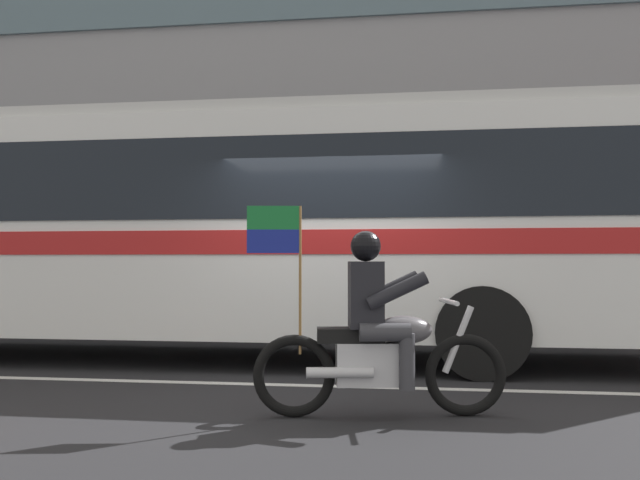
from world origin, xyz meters
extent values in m
plane|color=black|center=(0.00, 0.00, 0.00)|extent=(60.00, 60.00, 0.00)
cube|color=#B7B2A8|center=(0.00, 5.10, 0.07)|extent=(28.00, 3.80, 0.15)
cube|color=silver|center=(0.00, -0.60, 0.00)|extent=(26.60, 0.14, 0.01)
cube|color=gray|center=(0.00, 7.40, 5.27)|extent=(28.00, 0.80, 10.55)
cube|color=#4C606B|center=(0.00, 6.96, 3.69)|extent=(25.76, 0.10, 1.40)
cube|color=white|center=(-1.57, 1.20, 1.73)|extent=(11.81, 2.61, 2.70)
cube|color=black|center=(-1.57, 1.20, 2.28)|extent=(10.87, 2.65, 0.96)
cube|color=red|center=(-1.57, 1.20, 1.53)|extent=(11.58, 2.64, 0.28)
cube|color=silver|center=(-1.57, 1.20, 3.14)|extent=(11.58, 2.48, 0.16)
cylinder|color=black|center=(1.68, 0.02, 0.52)|extent=(1.04, 0.30, 1.04)
torus|color=black|center=(1.37, -1.80, 0.34)|extent=(0.70, 0.21, 0.69)
torus|color=black|center=(-0.06, -2.04, 0.34)|extent=(0.70, 0.21, 0.69)
cube|color=silver|center=(0.60, -1.93, 0.44)|extent=(0.68, 0.38, 0.36)
ellipsoid|color=#59565B|center=(0.85, -1.89, 0.72)|extent=(0.52, 0.36, 0.24)
cube|color=black|center=(0.41, -1.96, 0.69)|extent=(0.60, 0.35, 0.12)
cylinder|color=silver|center=(1.31, -1.81, 0.65)|extent=(0.28, 0.10, 0.58)
cylinder|color=silver|center=(1.23, -1.82, 0.96)|extent=(0.15, 0.64, 0.04)
cylinder|color=silver|center=(0.33, -2.14, 0.39)|extent=(0.56, 0.18, 0.09)
cube|color=black|center=(0.53, -1.94, 1.02)|extent=(0.34, 0.40, 0.56)
sphere|color=black|center=(0.53, -1.94, 1.44)|extent=(0.26, 0.26, 0.26)
cylinder|color=#38383D|center=(0.64, -1.74, 0.72)|extent=(0.44, 0.22, 0.15)
cylinder|color=#38383D|center=(0.82, -1.71, 0.48)|extent=(0.13, 0.13, 0.46)
cylinder|color=#38383D|center=(0.70, -2.09, 0.72)|extent=(0.44, 0.22, 0.15)
cylinder|color=#38383D|center=(0.88, -2.06, 0.48)|extent=(0.13, 0.13, 0.46)
cylinder|color=black|center=(0.74, -1.70, 1.06)|extent=(0.53, 0.20, 0.32)
cylinder|color=black|center=(0.80, -2.10, 1.06)|extent=(0.53, 0.20, 0.32)
cylinder|color=olive|center=(-0.01, -2.03, 1.15)|extent=(0.02, 0.02, 1.25)
cube|color=#197233|center=(-0.24, -2.07, 1.68)|extent=(0.44, 0.09, 0.20)
cube|color=navy|center=(-0.24, -2.07, 1.47)|extent=(0.44, 0.09, 0.20)
cylinder|color=red|center=(-0.67, 4.36, 0.44)|extent=(0.22, 0.22, 0.58)
sphere|color=red|center=(-0.67, 4.36, 0.80)|extent=(0.20, 0.20, 0.20)
cylinder|color=red|center=(-0.67, 4.22, 0.47)|extent=(0.09, 0.10, 0.09)
camera|label=1|loc=(0.96, -7.68, 1.30)|focal=38.07mm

